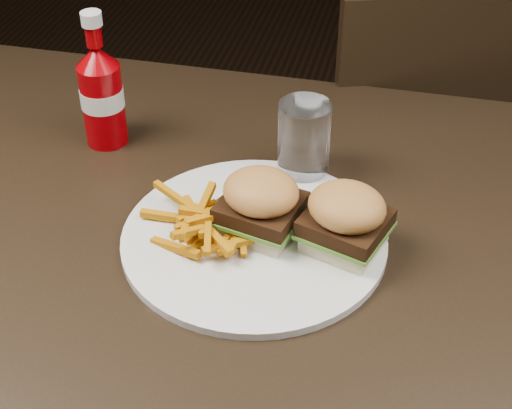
% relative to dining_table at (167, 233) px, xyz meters
% --- Properties ---
extents(dining_table, '(1.20, 0.80, 0.04)m').
position_rel_dining_table_xyz_m(dining_table, '(0.00, 0.00, 0.00)').
color(dining_table, black).
rests_on(dining_table, ground).
extents(chair_far, '(0.55, 0.55, 0.04)m').
position_rel_dining_table_xyz_m(chair_far, '(0.29, 0.65, -0.30)').
color(chair_far, black).
rests_on(chair_far, ground).
extents(plate, '(0.32, 0.32, 0.01)m').
position_rel_dining_table_xyz_m(plate, '(0.12, -0.01, 0.03)').
color(plate, white).
rests_on(plate, dining_table).
extents(sandwich_half_a, '(0.10, 0.09, 0.02)m').
position_rel_dining_table_xyz_m(sandwich_half_a, '(0.12, -0.00, 0.04)').
color(sandwich_half_a, beige).
rests_on(sandwich_half_a, plate).
extents(sandwich_half_b, '(0.10, 0.10, 0.02)m').
position_rel_dining_table_xyz_m(sandwich_half_b, '(0.23, -0.01, 0.04)').
color(sandwich_half_b, beige).
rests_on(sandwich_half_b, plate).
extents(fries_pile, '(0.12, 0.12, 0.04)m').
position_rel_dining_table_xyz_m(fries_pile, '(0.06, -0.02, 0.05)').
color(fries_pile, '#AF6F0D').
rests_on(fries_pile, plate).
extents(ketchup_bottle, '(0.07, 0.07, 0.12)m').
position_rel_dining_table_xyz_m(ketchup_bottle, '(-0.14, 0.16, 0.08)').
color(ketchup_bottle, '#950005').
rests_on(ketchup_bottle, dining_table).
extents(tumbler, '(0.09, 0.09, 0.11)m').
position_rel_dining_table_xyz_m(tumbler, '(0.15, 0.14, 0.08)').
color(tumbler, white).
rests_on(tumbler, dining_table).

